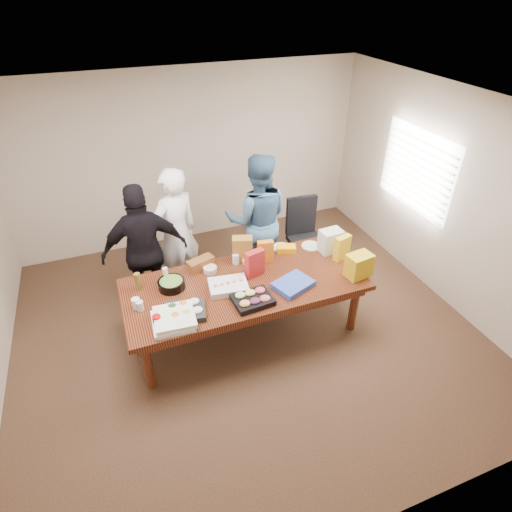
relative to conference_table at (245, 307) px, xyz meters
name	(u,v)px	position (x,y,z in m)	size (l,w,h in m)	color
floor	(246,330)	(0.00, 0.00, -0.39)	(5.50, 5.00, 0.02)	#47301E
ceiling	(242,111)	(0.00, 0.00, 2.33)	(5.50, 5.00, 0.02)	white
wall_back	(190,159)	(0.00, 2.50, 0.98)	(5.50, 0.04, 2.70)	beige
wall_front	(378,437)	(0.00, -2.50, 0.98)	(5.50, 0.04, 2.70)	beige
wall_right	(446,198)	(2.75, 0.00, 0.98)	(0.04, 5.00, 2.70)	beige
window_panel	(416,170)	(2.72, 0.60, 1.12)	(0.03, 1.40, 1.10)	white
window_blinds	(414,171)	(2.68, 0.60, 1.12)	(0.04, 1.36, 1.00)	beige
conference_table	(245,307)	(0.00, 0.00, 0.00)	(2.80, 1.20, 0.75)	#4C1C0F
office_chair	(306,239)	(1.27, 0.90, 0.16)	(0.54, 0.54, 1.07)	black
person_center	(176,234)	(-0.56, 1.09, 0.54)	(0.67, 0.44, 1.83)	white
person_right	(258,220)	(0.56, 1.03, 0.56)	(0.91, 0.71, 1.87)	#3D6180
person_left	(145,251)	(-1.00, 0.86, 0.52)	(1.05, 0.44, 1.79)	black
veggie_tray	(185,312)	(-0.77, -0.28, 0.41)	(0.42, 0.33, 0.06)	black
fruit_tray	(253,300)	(-0.04, -0.36, 0.41)	(0.42, 0.33, 0.06)	black
sheet_cake	(228,286)	(-0.21, -0.04, 0.41)	(0.43, 0.32, 0.08)	white
salad_bowl	(171,284)	(-0.81, 0.21, 0.42)	(0.31, 0.31, 0.10)	black
chip_bag_blue	(293,284)	(0.49, -0.27, 0.41)	(0.43, 0.32, 0.06)	#314CAD
chip_bag_red	(255,263)	(0.16, 0.10, 0.54)	(0.23, 0.09, 0.33)	#AA201E
chip_bag_yellow	(342,248)	(1.30, 0.03, 0.54)	(0.21, 0.09, 0.32)	yellow
chip_bag_orange	(265,252)	(0.38, 0.31, 0.52)	(0.19, 0.09, 0.30)	orange
mayo_jar	(236,259)	(0.03, 0.41, 0.44)	(0.08, 0.08, 0.13)	silver
mustard_bottle	(258,259)	(0.27, 0.27, 0.46)	(0.06, 0.06, 0.18)	yellow
dressing_bottle	(138,281)	(-1.16, 0.32, 0.48)	(0.07, 0.07, 0.22)	brown
ranch_bottle	(166,275)	(-0.85, 0.36, 0.47)	(0.06, 0.06, 0.18)	beige
banana_bunch	(286,249)	(0.72, 0.43, 0.42)	(0.24, 0.14, 0.08)	#FFA60A
bread_loaf	(201,264)	(-0.40, 0.46, 0.44)	(0.33, 0.14, 0.13)	brown
kraft_bag	(242,249)	(0.13, 0.46, 0.54)	(0.25, 0.14, 0.32)	#996823
red_cup	(157,320)	(-1.07, -0.34, 0.43)	(0.09, 0.09, 0.11)	#B20405
clear_cup_a	(140,306)	(-1.20, -0.04, 0.43)	(0.08, 0.08, 0.11)	silver
clear_cup_b	(136,303)	(-1.23, 0.00, 0.44)	(0.09, 0.09, 0.12)	white
pizza_box_lower	(173,321)	(-0.92, -0.37, 0.40)	(0.41, 0.41, 0.05)	white
pizza_box_upper	(175,317)	(-0.90, -0.37, 0.45)	(0.41, 0.41, 0.05)	white
plate_a	(311,246)	(1.08, 0.42, 0.38)	(0.25, 0.25, 0.01)	beige
plate_b	(282,248)	(0.70, 0.52, 0.38)	(0.24, 0.24, 0.01)	white
dip_bowl_a	(248,261)	(0.17, 0.36, 0.40)	(0.14, 0.14, 0.06)	silver
dip_bowl_b	(210,269)	(-0.32, 0.35, 0.41)	(0.16, 0.16, 0.07)	beige
grocery_bag_white	(331,241)	(1.26, 0.24, 0.52)	(0.28, 0.20, 0.30)	white
grocery_bag_yellow	(359,265)	(1.30, -0.35, 0.52)	(0.29, 0.20, 0.29)	gold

